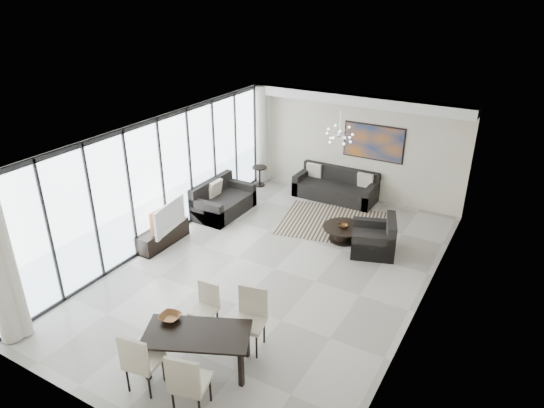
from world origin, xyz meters
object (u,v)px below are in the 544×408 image
Objects in this scene: tv_console at (163,236)px; coffee_table at (344,232)px; television at (165,216)px; dining_table at (197,338)px; sofa_main at (336,189)px.

coffee_table is at bearing 32.78° from tv_console.
television is 0.64× the size of dining_table.
television reaches higher than tv_console.
coffee_table is 0.44× the size of sofa_main.
sofa_main is at bearing 117.54° from coffee_table.
coffee_table is 2.42m from sofa_main.
sofa_main reaches higher than tv_console.
television reaches higher than coffee_table.
dining_table is (2.99, -2.71, -0.19)m from television.
coffee_table is 0.70× the size of tv_console.
dining_table reaches higher than tv_console.
sofa_main is 1.24× the size of dining_table.
tv_console is at bearing 138.96° from dining_table.
dining_table is (3.15, -2.74, 0.37)m from tv_console.
television is (0.16, -0.03, 0.55)m from tv_console.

